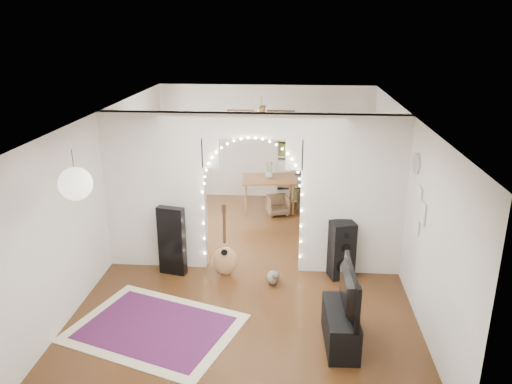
# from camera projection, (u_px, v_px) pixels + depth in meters

# --- Properties ---
(floor) EXTENTS (7.50, 7.50, 0.00)m
(floor) POSITION_uv_depth(u_px,v_px,m) (253.00, 266.00, 8.75)
(floor) COLOR black
(floor) RESTS_ON ground
(ceiling) EXTENTS (5.00, 7.50, 0.02)m
(ceiling) POSITION_uv_depth(u_px,v_px,m) (252.00, 113.00, 7.88)
(ceiling) COLOR white
(ceiling) RESTS_ON wall_back
(wall_back) EXTENTS (5.00, 0.02, 2.70)m
(wall_back) POSITION_uv_depth(u_px,v_px,m) (266.00, 142.00, 11.85)
(wall_back) COLOR silver
(wall_back) RESTS_ON floor
(wall_front) EXTENTS (5.00, 0.02, 2.70)m
(wall_front) POSITION_uv_depth(u_px,v_px,m) (220.00, 321.00, 4.78)
(wall_front) COLOR silver
(wall_front) RESTS_ON floor
(wall_left) EXTENTS (0.02, 7.50, 2.70)m
(wall_left) POSITION_uv_depth(u_px,v_px,m) (107.00, 190.00, 8.50)
(wall_left) COLOR silver
(wall_left) RESTS_ON floor
(wall_right) EXTENTS (0.02, 7.50, 2.70)m
(wall_right) POSITION_uv_depth(u_px,v_px,m) (405.00, 198.00, 8.13)
(wall_right) COLOR silver
(wall_right) RESTS_ON floor
(divider_wall) EXTENTS (5.00, 0.20, 2.70)m
(divider_wall) POSITION_uv_depth(u_px,v_px,m) (253.00, 189.00, 8.29)
(divider_wall) COLOR silver
(divider_wall) RESTS_ON floor
(fairy_lights) EXTENTS (1.64, 0.04, 1.60)m
(fairy_lights) POSITION_uv_depth(u_px,v_px,m) (252.00, 185.00, 8.13)
(fairy_lights) COLOR #FFEABF
(fairy_lights) RESTS_ON divider_wall
(window) EXTENTS (0.04, 1.20, 1.40)m
(window) POSITION_uv_depth(u_px,v_px,m) (139.00, 155.00, 10.15)
(window) COLOR white
(window) RESTS_ON wall_left
(wall_clock) EXTENTS (0.03, 0.31, 0.31)m
(wall_clock) POSITION_uv_depth(u_px,v_px,m) (417.00, 163.00, 7.32)
(wall_clock) COLOR white
(wall_clock) RESTS_ON wall_right
(picture_frames) EXTENTS (0.02, 0.50, 0.70)m
(picture_frames) POSITION_uv_depth(u_px,v_px,m) (419.00, 211.00, 7.14)
(picture_frames) COLOR white
(picture_frames) RESTS_ON wall_right
(paper_lantern) EXTENTS (0.40, 0.40, 0.40)m
(paper_lantern) POSITION_uv_depth(u_px,v_px,m) (76.00, 184.00, 5.90)
(paper_lantern) COLOR white
(paper_lantern) RESTS_ON ceiling
(ceiling_fan) EXTENTS (1.10, 1.10, 0.30)m
(ceiling_fan) POSITION_uv_depth(u_px,v_px,m) (261.00, 111.00, 9.86)
(ceiling_fan) COLOR gold
(ceiling_fan) RESTS_ON ceiling
(area_rug) EXTENTS (2.63, 2.29, 0.02)m
(area_rug) POSITION_uv_depth(u_px,v_px,m) (155.00, 328.00, 6.98)
(area_rug) COLOR maroon
(area_rug) RESTS_ON floor
(guitar_case) EXTENTS (0.48, 0.25, 1.19)m
(guitar_case) POSITION_uv_depth(u_px,v_px,m) (172.00, 241.00, 8.33)
(guitar_case) COLOR black
(guitar_case) RESTS_ON floor
(acoustic_guitar) EXTENTS (0.44, 0.19, 1.08)m
(acoustic_guitar) POSITION_uv_depth(u_px,v_px,m) (225.00, 249.00, 8.31)
(acoustic_guitar) COLOR tan
(acoustic_guitar) RESTS_ON floor
(tabby_cat) EXTENTS (0.30, 0.45, 0.30)m
(tabby_cat) POSITION_uv_depth(u_px,v_px,m) (273.00, 277.00, 8.13)
(tabby_cat) COLOR brown
(tabby_cat) RESTS_ON floor
(floor_speaker) EXTENTS (0.46, 0.43, 0.98)m
(floor_speaker) POSITION_uv_depth(u_px,v_px,m) (342.00, 250.00, 8.25)
(floor_speaker) COLOR black
(floor_speaker) RESTS_ON floor
(media_console) EXTENTS (0.45, 1.02, 0.50)m
(media_console) POSITION_uv_depth(u_px,v_px,m) (340.00, 327.00, 6.57)
(media_console) COLOR black
(media_console) RESTS_ON floor
(tv) EXTENTS (0.19, 1.08, 0.62)m
(tv) POSITION_uv_depth(u_px,v_px,m) (343.00, 290.00, 6.39)
(tv) COLOR black
(tv) RESTS_ON media_console
(bookcase) EXTENTS (1.49, 0.58, 1.49)m
(bookcase) POSITION_uv_depth(u_px,v_px,m) (307.00, 171.00, 11.74)
(bookcase) COLOR #CBB693
(bookcase) RESTS_ON floor
(dining_table) EXTENTS (1.28, 0.92, 0.76)m
(dining_table) POSITION_uv_depth(u_px,v_px,m) (269.00, 181.00, 11.18)
(dining_table) COLOR brown
(dining_table) RESTS_ON floor
(flower_vase) EXTENTS (0.20, 0.20, 0.19)m
(flower_vase) POSITION_uv_depth(u_px,v_px,m) (269.00, 174.00, 11.12)
(flower_vase) COLOR white
(flower_vase) RESTS_ON dining_table
(dining_chair_left) EXTENTS (0.57, 0.57, 0.42)m
(dining_chair_left) POSITION_uv_depth(u_px,v_px,m) (278.00, 205.00, 11.06)
(dining_chair_left) COLOR brown
(dining_chair_left) RESTS_ON floor
(dining_chair_right) EXTENTS (0.55, 0.56, 0.45)m
(dining_chair_right) POSITION_uv_depth(u_px,v_px,m) (309.00, 200.00, 11.34)
(dining_chair_right) COLOR brown
(dining_chair_right) RESTS_ON floor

